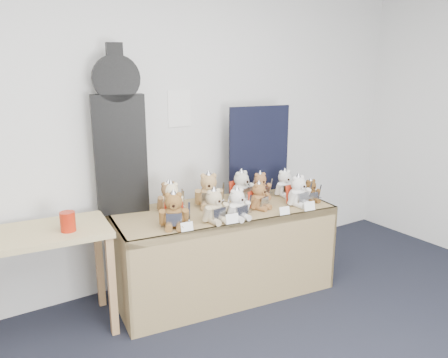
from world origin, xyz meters
TOP-DOWN VIEW (x-y plane):
  - room_shell at (0.52, 2.49)m, footprint 6.00×6.00m
  - display_table at (0.61, 1.92)m, footprint 1.79×0.93m
  - side_table at (-0.72, 2.14)m, footprint 0.96×0.60m
  - guitar_case at (-0.06, 2.34)m, footprint 0.40×0.19m
  - navy_board at (1.17, 2.23)m, footprint 0.56×0.12m
  - red_cup at (-0.55, 2.03)m, footprint 0.10×0.10m
  - teddy_front_far_left at (0.12, 1.83)m, footprint 0.23×0.23m
  - teddy_front_left at (0.41, 1.77)m, footprint 0.23×0.19m
  - teddy_front_centre at (0.59, 1.73)m, footprint 0.22×0.18m
  - teddy_front_right at (0.86, 1.83)m, footprint 0.20×0.19m
  - teddy_front_far_right at (1.18, 1.73)m, footprint 0.23×0.19m
  - teddy_front_end at (1.34, 1.74)m, footprint 0.18×0.15m
  - teddy_back_left at (0.26, 2.15)m, footprint 0.21×0.21m
  - teddy_back_centre_left at (0.56, 2.09)m, footprint 0.25×0.25m
  - teddy_back_centre_right at (0.87, 2.07)m, footprint 0.24×0.21m
  - teddy_back_right at (1.05, 2.06)m, footprint 0.21×0.17m
  - teddy_back_end at (1.27, 1.99)m, footprint 0.21×0.18m
  - teddy_back_far_left at (0.25, 2.17)m, footprint 0.22×0.20m
  - entry_card_a at (0.15, 1.70)m, footprint 0.09×0.03m
  - entry_card_b at (0.50, 1.66)m, footprint 0.10×0.03m
  - entry_card_c at (0.93, 1.60)m, footprint 0.09×0.03m
  - entry_card_d at (1.16, 1.57)m, footprint 0.10×0.03m

SIDE VIEW (x-z plane):
  - display_table at x=0.61m, z-range 0.20..0.92m
  - side_table at x=-0.72m, z-range 0.25..1.01m
  - entry_card_c at x=0.93m, z-range 0.72..0.78m
  - entry_card_a at x=0.15m, z-range 0.72..0.78m
  - entry_card_d at x=1.16m, z-range 0.72..0.79m
  - entry_card_b at x=0.50m, z-range 0.72..0.79m
  - teddy_front_end at x=1.34m, z-range 0.69..0.91m
  - teddy_front_right at x=0.86m, z-range 0.69..0.93m
  - teddy_back_right at x=1.05m, z-range 0.69..0.94m
  - teddy_back_end at x=1.27m, z-range 0.69..0.95m
  - teddy_front_centre at x=0.59m, z-range 0.69..0.95m
  - teddy_back_left at x=0.26m, z-range 0.69..0.95m
  - teddy_back_far_left at x=0.25m, z-range 0.69..0.95m
  - red_cup at x=-0.55m, z-range 0.76..0.89m
  - teddy_front_left at x=0.41m, z-range 0.68..0.96m
  - teddy_front_far_right at x=1.18m, z-range 0.68..0.97m
  - teddy_front_far_left at x=0.12m, z-range 0.68..0.97m
  - teddy_back_centre_right at x=0.87m, z-range 0.68..0.97m
  - teddy_back_centre_left at x=0.56m, z-range 0.68..0.99m
  - navy_board at x=1.17m, z-range 0.71..1.47m
  - guitar_case at x=-0.06m, z-range 0.70..1.95m
  - room_shell at x=0.52m, z-range -1.54..4.46m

